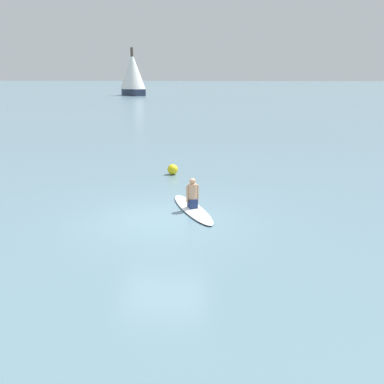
{
  "coord_description": "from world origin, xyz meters",
  "views": [
    {
      "loc": [
        -1.53,
        11.32,
        3.96
      ],
      "look_at": [
        -0.77,
        -0.82,
        0.55
      ],
      "focal_mm": 40.0,
      "sensor_mm": 36.0,
      "label": 1
    }
  ],
  "objects_px": {
    "surfboard": "(192,209)",
    "sailboat_near_right": "(133,73)",
    "person_paddler": "(192,194)",
    "buoy_marker": "(173,169)"
  },
  "relations": [
    {
      "from": "person_paddler",
      "to": "sailboat_near_right",
      "type": "bearing_deg",
      "value": 170.32
    },
    {
      "from": "surfboard",
      "to": "buoy_marker",
      "type": "bearing_deg",
      "value": 170.98
    },
    {
      "from": "person_paddler",
      "to": "surfboard",
      "type": "bearing_deg",
      "value": -85.68
    },
    {
      "from": "sailboat_near_right",
      "to": "surfboard",
      "type": "bearing_deg",
      "value": 157.34
    },
    {
      "from": "surfboard",
      "to": "sailboat_near_right",
      "type": "xyz_separation_m",
      "value": [
        14.63,
        -65.61,
        3.83
      ]
    },
    {
      "from": "sailboat_near_right",
      "to": "buoy_marker",
      "type": "relative_size",
      "value": 19.57
    },
    {
      "from": "surfboard",
      "to": "sailboat_near_right",
      "type": "bearing_deg",
      "value": 170.32
    },
    {
      "from": "surfboard",
      "to": "person_paddler",
      "type": "bearing_deg",
      "value": 94.32
    },
    {
      "from": "person_paddler",
      "to": "sailboat_near_right",
      "type": "distance_m",
      "value": 67.3
    },
    {
      "from": "sailboat_near_right",
      "to": "person_paddler",
      "type": "bearing_deg",
      "value": 157.34
    }
  ]
}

